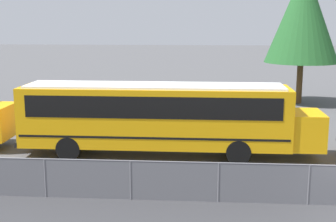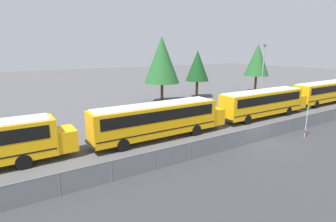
{
  "view_description": "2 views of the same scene",
  "coord_description": "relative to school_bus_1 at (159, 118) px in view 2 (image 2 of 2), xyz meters",
  "views": [
    {
      "loc": [
        -5.16,
        -15.4,
        6.24
      ],
      "look_at": [
        -6.72,
        5.22,
        2.17
      ],
      "focal_mm": 50.0,
      "sensor_mm": 36.0,
      "label": 1
    },
    {
      "loc": [
        -18.81,
        -14.56,
        8.14
      ],
      "look_at": [
        -5.89,
        5.77,
        2.45
      ],
      "focal_mm": 28.0,
      "sensor_mm": 36.0,
      "label": 2
    }
  ],
  "objects": [
    {
      "name": "street_sign",
      "position": [
        11.85,
        -7.05,
        -0.41
      ],
      "size": [
        0.7,
        0.09,
        2.99
      ],
      "color": "#B7B7BC",
      "rests_on": "ground_plane"
    },
    {
      "name": "ground_plane",
      "position": [
        7.06,
        -5.46,
        -2.0
      ],
      "size": [
        200.0,
        200.0,
        0.0
      ],
      "primitive_type": "plane",
      "color": "#4C4C4F"
    },
    {
      "name": "school_bus_3",
      "position": [
        29.36,
        0.36,
        0.0
      ],
      "size": [
        13.75,
        2.45,
        3.34
      ],
      "color": "#EDA80F",
      "rests_on": "ground_plane"
    },
    {
      "name": "light_pole",
      "position": [
        24.2,
        7.87,
        2.81
      ],
      "size": [
        0.6,
        0.24,
        8.84
      ],
      "color": "gray",
      "rests_on": "ground_plane"
    },
    {
      "name": "tree_1",
      "position": [
        16.39,
        15.02,
        3.44
      ],
      "size": [
        3.93,
        3.93,
        8.02
      ],
      "color": "#51381E",
      "rests_on": "ground_plane"
    },
    {
      "name": "tree_0",
      "position": [
        9.12,
        14.59,
        4.58
      ],
      "size": [
        5.39,
        5.39,
        10.09
      ],
      "color": "#51381E",
      "rests_on": "ground_plane"
    },
    {
      "name": "school_bus_2",
      "position": [
        14.73,
        -0.03,
        0.0
      ],
      "size": [
        13.75,
        2.45,
        3.34
      ],
      "color": "#EDA80F",
      "rests_on": "ground_plane"
    },
    {
      "name": "tree_3",
      "position": [
        29.84,
        13.68,
        4.18
      ],
      "size": [
        4.62,
        4.62,
        9.2
      ],
      "color": "#51381E",
      "rests_on": "ground_plane"
    },
    {
      "name": "fence",
      "position": [
        7.06,
        -5.46,
        -1.26
      ],
      "size": [
        70.26,
        0.07,
        1.44
      ],
      "color": "#9EA0A5",
      "rests_on": "ground_plane"
    },
    {
      "name": "road_strip",
      "position": [
        7.06,
        -11.46,
        -1.99
      ],
      "size": [
        104.19,
        12.0,
        0.01
      ],
      "color": "#333335",
      "rests_on": "ground_plane"
    },
    {
      "name": "school_bus_1",
      "position": [
        0.0,
        0.0,
        0.0
      ],
      "size": [
        13.75,
        2.45,
        3.34
      ],
      "color": "orange",
      "rests_on": "ground_plane"
    }
  ]
}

